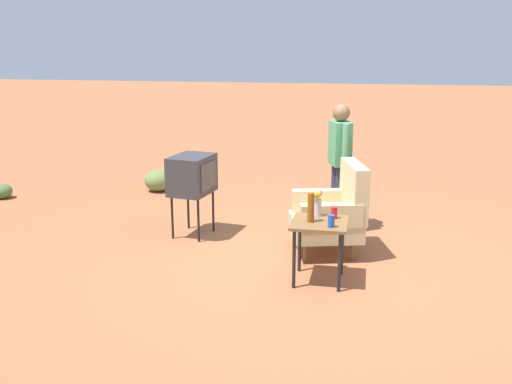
{
  "coord_description": "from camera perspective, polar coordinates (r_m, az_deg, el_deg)",
  "views": [
    {
      "loc": [
        6.1,
        0.6,
        2.37
      ],
      "look_at": [
        -0.39,
        -0.71,
        0.65
      ],
      "focal_mm": 40.12,
      "sensor_mm": 36.0,
      "label": 1
    }
  ],
  "objects": [
    {
      "name": "person_standing",
      "position": [
        7.44,
        8.33,
        3.3
      ],
      "size": [
        0.54,
        0.33,
        1.64
      ],
      "color": "#2D3347",
      "rests_on": "ground"
    },
    {
      "name": "ground_plane",
      "position": [
        6.57,
        5.4,
        -6.65
      ],
      "size": [
        60.0,
        60.0,
        0.0
      ],
      "primitive_type": "plane",
      "color": "#A05B38"
    },
    {
      "name": "soda_can_red",
      "position": [
        5.89,
        7.79,
        -2.04
      ],
      "size": [
        0.07,
        0.07,
        0.12
      ],
      "primitive_type": "cylinder",
      "color": "red",
      "rests_on": "side_table"
    },
    {
      "name": "armchair",
      "position": [
        6.64,
        7.8,
        -1.96
      ],
      "size": [
        0.94,
        0.96,
        1.06
      ],
      "color": "brown",
      "rests_on": "ground"
    },
    {
      "name": "flower_vase",
      "position": [
        5.94,
        6.14,
        -0.99
      ],
      "size": [
        0.15,
        0.09,
        0.27
      ],
      "color": "silver",
      "rests_on": "side_table"
    },
    {
      "name": "soda_can_blue",
      "position": [
        5.61,
        7.51,
        -2.89
      ],
      "size": [
        0.07,
        0.07,
        0.12
      ],
      "primitive_type": "cylinder",
      "color": "blue",
      "rests_on": "side_table"
    },
    {
      "name": "tv_on_stand",
      "position": [
        7.18,
        -6.38,
        1.67
      ],
      "size": [
        0.66,
        0.53,
        1.03
      ],
      "color": "black",
      "rests_on": "ground"
    },
    {
      "name": "shrub_mid",
      "position": [
        9.61,
        -9.7,
        1.14
      ],
      "size": [
        0.46,
        0.46,
        0.36
      ],
      "primitive_type": "ellipsoid",
      "color": "olive",
      "rests_on": "ground"
    },
    {
      "name": "side_table",
      "position": [
        5.81,
        6.33,
        -3.84
      ],
      "size": [
        0.56,
        0.56,
        0.64
      ],
      "color": "black",
      "rests_on": "ground"
    },
    {
      "name": "shrub_far",
      "position": [
        9.87,
        -23.95,
        0.07
      ],
      "size": [
        0.3,
        0.3,
        0.23
      ],
      "primitive_type": "ellipsoid",
      "color": "#516B38",
      "rests_on": "ground"
    },
    {
      "name": "bottle_tall_amber",
      "position": [
        5.72,
        5.49,
        -1.54
      ],
      "size": [
        0.07,
        0.07,
        0.3
      ],
      "primitive_type": "cylinder",
      "color": "brown",
      "rests_on": "side_table"
    }
  ]
}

